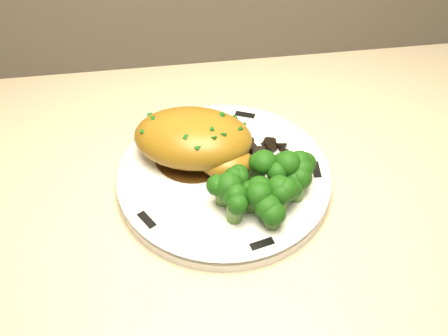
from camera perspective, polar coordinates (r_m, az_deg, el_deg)
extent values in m
cube|color=beige|center=(0.61, 4.74, -7.03)|extent=(1.98, 0.65, 0.03)
cube|color=#4C443A|center=(0.80, 0.56, 14.78)|extent=(1.98, 0.02, 0.12)
cylinder|color=white|center=(0.64, 0.00, -1.13)|extent=(0.29, 0.29, 0.02)
cube|color=black|center=(0.64, 9.33, -0.18)|extent=(0.01, 0.03, 0.00)
cube|color=black|center=(0.70, 2.15, 5.40)|extent=(0.03, 0.02, 0.00)
cube|color=black|center=(0.67, -7.49, 2.88)|extent=(0.02, 0.02, 0.00)
cube|color=black|center=(0.59, -7.86, -5.26)|extent=(0.02, 0.03, 0.00)
cube|color=black|center=(0.57, 3.88, -7.72)|extent=(0.03, 0.01, 0.00)
cylinder|color=#351E09|center=(0.65, -3.07, 1.39)|extent=(0.09, 0.09, 0.00)
ellipsoid|color=#956819|center=(0.63, -3.16, 3.08)|extent=(0.15, 0.12, 0.05)
ellipsoid|color=#956819|center=(0.62, 0.13, 0.69)|extent=(0.07, 0.06, 0.03)
cube|color=#0E450E|center=(0.63, -6.82, 5.02)|extent=(0.01, 0.00, 0.00)
cube|color=#0E450E|center=(0.62, -5.39, 5.16)|extent=(0.01, 0.00, 0.00)
cube|color=#0E450E|center=(0.62, -3.93, 5.16)|extent=(0.01, 0.00, 0.00)
cube|color=#0E450E|center=(0.62, -2.44, 5.05)|extent=(0.01, 0.00, 0.00)
cube|color=#0E450E|center=(0.62, -0.95, 4.83)|extent=(0.01, 0.00, 0.00)
cube|color=#0E450E|center=(0.62, 0.55, 4.46)|extent=(0.01, 0.00, 0.00)
cylinder|color=black|center=(0.66, 6.76, 2.09)|extent=(0.01, 0.01, 0.01)
cylinder|color=black|center=(0.67, 6.43, 2.67)|extent=(0.02, 0.02, 0.01)
cylinder|color=black|center=(0.67, 5.73, 3.12)|extent=(0.02, 0.02, 0.01)
cylinder|color=black|center=(0.67, 4.77, 2.93)|extent=(0.02, 0.02, 0.01)
cylinder|color=black|center=(0.67, 3.81, 3.00)|extent=(0.02, 0.02, 0.01)
cylinder|color=black|center=(0.66, 2.98, 2.88)|extent=(0.02, 0.02, 0.01)
cylinder|color=black|center=(0.66, 2.44, 2.15)|extent=(0.02, 0.02, 0.01)
cylinder|color=black|center=(0.65, 2.33, 1.83)|extent=(0.02, 0.02, 0.00)
cylinder|color=black|center=(0.65, 2.67, 1.55)|extent=(0.02, 0.02, 0.01)
cylinder|color=black|center=(0.65, 3.37, 0.92)|extent=(0.02, 0.02, 0.01)
cylinder|color=black|center=(0.64, 4.35, 0.96)|extent=(0.02, 0.02, 0.01)
cylinder|color=black|center=(0.64, 5.37, 1.21)|extent=(0.02, 0.02, 0.01)
cylinder|color=black|center=(0.65, 6.18, 1.19)|extent=(0.03, 0.03, 0.01)
cylinder|color=black|center=(0.66, 6.70, 1.77)|extent=(0.03, 0.03, 0.01)
cylinder|color=#547D35|center=(0.61, 1.25, -1.46)|extent=(0.02, 0.02, 0.02)
sphere|color=black|center=(0.60, 1.28, -0.49)|extent=(0.03, 0.03, 0.03)
cylinder|color=#547D35|center=(0.62, 3.42, -0.67)|extent=(0.02, 0.02, 0.02)
sphere|color=black|center=(0.60, 3.48, 0.30)|extent=(0.03, 0.03, 0.03)
cylinder|color=#547D35|center=(0.61, 5.91, -1.28)|extent=(0.02, 0.02, 0.02)
sphere|color=black|center=(0.60, 6.01, -0.31)|extent=(0.03, 0.03, 0.03)
cylinder|color=#547D35|center=(0.59, 2.87, -3.40)|extent=(0.02, 0.02, 0.02)
sphere|color=black|center=(0.58, 2.92, -2.43)|extent=(0.03, 0.03, 0.03)
cylinder|color=#547D35|center=(0.59, 5.70, -3.40)|extent=(0.02, 0.02, 0.02)
sphere|color=black|center=(0.58, 5.80, -2.44)|extent=(0.03, 0.03, 0.03)
cylinder|color=#547D35|center=(0.60, 7.38, -2.30)|extent=(0.02, 0.02, 0.02)
sphere|color=black|center=(0.59, 7.51, -1.34)|extent=(0.03, 0.03, 0.03)
cylinder|color=#547D35|center=(0.58, 1.05, -4.53)|extent=(0.02, 0.02, 0.02)
sphere|color=black|center=(0.57, 1.07, -3.57)|extent=(0.03, 0.03, 0.03)
cylinder|color=#547D35|center=(0.58, 4.91, -5.08)|extent=(0.02, 0.02, 0.02)
sphere|color=black|center=(0.56, 5.00, -4.12)|extent=(0.03, 0.03, 0.03)
cylinder|color=#547D35|center=(0.59, -0.09, -2.79)|extent=(0.02, 0.02, 0.02)
sphere|color=black|center=(0.58, -0.09, -1.82)|extent=(0.03, 0.03, 0.03)
cylinder|color=#547D35|center=(0.62, 7.70, -0.81)|extent=(0.02, 0.02, 0.02)
sphere|color=black|center=(0.61, 7.83, 0.16)|extent=(0.03, 0.03, 0.03)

